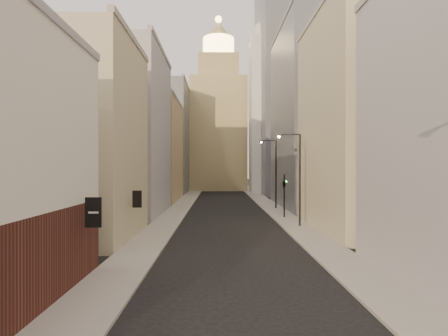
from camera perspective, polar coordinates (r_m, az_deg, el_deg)
The scene contains 14 objects.
sidewalk_left at distance 60.11m, azimuth -6.08°, elevation -5.35°, with size 3.00×140.00×0.15m, color gray.
sidewalk_right at distance 60.35m, azimuth 6.37°, elevation -5.33°, with size 3.00×140.00×0.15m, color gray.
left_bldg_beige at distance 32.53m, azimuth -20.50°, elevation 3.94°, with size 8.00×12.00×16.00m, color #B8AE88.
left_bldg_grey at distance 48.02m, azimuth -14.07°, elevation 5.12°, with size 8.00×16.00×20.00m, color #95959A.
left_bldg_tan at distance 65.55m, azimuth -10.48°, elevation 2.48°, with size 8.00×18.00×17.00m, color tan.
left_bldg_wingrid at distance 85.50m, azimuth -8.25°, elevation 4.29°, with size 8.00×20.00×24.00m, color gray.
right_bldg_beige at distance 37.22m, azimuth 19.86°, elevation 6.55°, with size 8.00×16.00×20.00m, color #B8AE88.
right_bldg_wingrid at distance 56.59m, azimuth 12.60°, elevation 7.42°, with size 8.00×20.00×26.00m, color gray.
highrise at distance 87.05m, azimuth 12.12°, elevation 13.31°, with size 21.00×23.00×51.20m.
clock_tower at distance 97.30m, azimuth -0.85°, elevation 7.12°, with size 14.00×14.00×44.90m.
white_tower at distance 84.30m, azimuth 6.75°, elevation 8.87°, with size 8.00×8.00×41.50m.
streetlamp_mid at distance 36.84m, azimuth 11.10°, elevation -0.88°, with size 2.32×0.85×9.07m.
streetlamp_far at distance 52.12m, azimuth 7.66°, elevation -0.25°, with size 2.35×1.19×9.58m.
traffic_light_right at distance 42.95m, azimuth 9.16°, elevation -2.56°, with size 0.75×0.75×5.00m.
Camera 1 is at (-1.12, -4.59, 5.85)m, focal length 30.00 mm.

